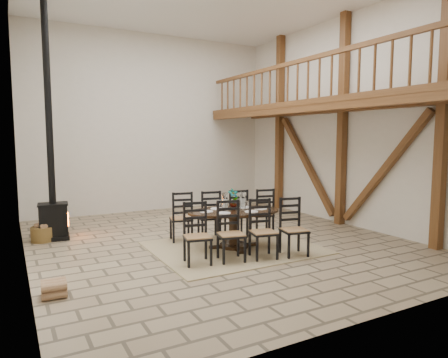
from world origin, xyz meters
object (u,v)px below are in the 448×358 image
dining_table (234,229)px  log_basket (43,233)px  wood_stove (52,184)px  log_stack (54,289)px

dining_table → log_basket: bearing=156.5°
wood_stove → log_stack: 3.40m
wood_stove → log_stack: (-0.32, -3.22, -1.04)m
log_basket → log_stack: bearing=-91.9°
dining_table → log_stack: bearing=-152.3°
log_basket → dining_table: bearing=-36.0°
wood_stove → log_basket: size_ratio=10.91×
log_basket → log_stack: size_ratio=1.36×
dining_table → log_basket: (-3.16, 2.30, -0.21)m
dining_table → log_basket: 3.91m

